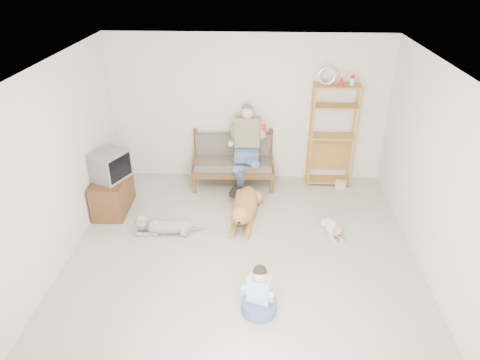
# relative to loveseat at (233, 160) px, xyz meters

# --- Properties ---
(floor) EXTENTS (5.50, 5.50, 0.00)m
(floor) POSITION_rel_loveseat_xyz_m (0.25, -2.43, -0.49)
(floor) COLOR beige
(floor) RESTS_ON ground
(ceiling) EXTENTS (5.50, 5.50, 0.00)m
(ceiling) POSITION_rel_loveseat_xyz_m (0.25, -2.43, 2.21)
(ceiling) COLOR white
(ceiling) RESTS_ON ground
(wall_back) EXTENTS (5.00, 0.00, 5.00)m
(wall_back) POSITION_rel_loveseat_xyz_m (0.25, 0.32, 0.86)
(wall_back) COLOR silver
(wall_back) RESTS_ON ground
(wall_left) EXTENTS (0.00, 5.50, 5.50)m
(wall_left) POSITION_rel_loveseat_xyz_m (-2.25, -2.43, 0.86)
(wall_left) COLOR silver
(wall_left) RESTS_ON ground
(wall_right) EXTENTS (0.00, 5.50, 5.50)m
(wall_right) POSITION_rel_loveseat_xyz_m (2.75, -2.43, 0.86)
(wall_right) COLOR silver
(wall_right) RESTS_ON ground
(loveseat) EXTENTS (1.53, 0.76, 0.95)m
(loveseat) POSITION_rel_loveseat_xyz_m (0.00, 0.00, 0.00)
(loveseat) COLOR brown
(loveseat) RESTS_ON ground
(man) EXTENTS (0.59, 0.85, 1.37)m
(man) POSITION_rel_loveseat_xyz_m (0.23, -0.24, 0.23)
(man) COLOR slate
(man) RESTS_ON loveseat
(etagere) EXTENTS (0.84, 0.37, 2.19)m
(etagere) POSITION_rel_loveseat_xyz_m (1.78, 0.12, 0.48)
(etagere) COLOR gold
(etagere) RESTS_ON ground
(book_stack) EXTENTS (0.22, 0.19, 0.12)m
(book_stack) POSITION_rel_loveseat_xyz_m (2.00, -0.08, -0.43)
(book_stack) COLOR white
(book_stack) RESTS_ON ground
(tv_stand) EXTENTS (0.52, 0.91, 0.60)m
(tv_stand) POSITION_rel_loveseat_xyz_m (-1.97, -1.02, -0.19)
(tv_stand) COLOR brown
(tv_stand) RESTS_ON ground
(crt_tv) EXTENTS (0.65, 0.70, 0.47)m
(crt_tv) POSITION_rel_loveseat_xyz_m (-1.94, -1.01, 0.35)
(crt_tv) COLOR slate
(crt_tv) RESTS_ON tv_stand
(wall_outlet) EXTENTS (0.12, 0.02, 0.08)m
(wall_outlet) POSITION_rel_loveseat_xyz_m (-1.00, 0.30, -0.19)
(wall_outlet) COLOR silver
(wall_outlet) RESTS_ON ground
(golden_retriever) EXTENTS (0.50, 1.59, 0.48)m
(golden_retriever) POSITION_rel_loveseat_xyz_m (0.25, -1.17, -0.29)
(golden_retriever) COLOR #C49244
(golden_retriever) RESTS_ON ground
(shaggy_dog) EXTENTS (1.11, 0.33, 0.33)m
(shaggy_dog) POSITION_rel_loveseat_xyz_m (-1.00, -1.66, -0.35)
(shaggy_dog) COLOR silver
(shaggy_dog) RESTS_ON ground
(terrier) EXTENTS (0.29, 0.67, 0.26)m
(terrier) POSITION_rel_loveseat_xyz_m (1.65, -1.57, -0.38)
(terrier) COLOR white
(terrier) RESTS_ON ground
(child) EXTENTS (0.44, 0.44, 0.69)m
(child) POSITION_rel_loveseat_xyz_m (0.51, -3.22, -0.24)
(child) COLOR slate
(child) RESTS_ON ground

